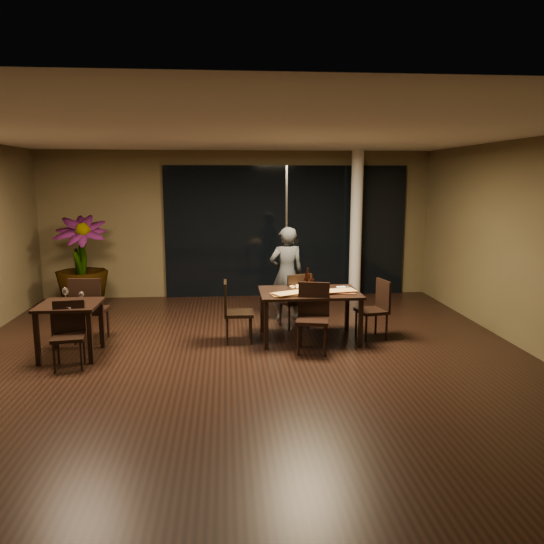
{
  "coord_description": "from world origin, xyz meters",
  "views": [
    {
      "loc": [
        -0.24,
        -6.97,
        2.43
      ],
      "look_at": [
        0.43,
        0.84,
        1.05
      ],
      "focal_mm": 35.0,
      "sensor_mm": 36.0,
      "label": 1
    }
  ],
  "objects": [
    {
      "name": "chair_main_near",
      "position": [
        0.97,
        0.27,
        0.54
      ],
      "size": [
        0.54,
        0.54,
        0.97
      ],
      "rotation": [
        0.0,
        0.0,
        -0.23
      ],
      "color": "black",
      "rests_on": "ground"
    },
    {
      "name": "side_napkin",
      "position": [
        -2.37,
        0.05,
        0.76
      ],
      "size": [
        0.2,
        0.15,
        0.01
      ],
      "primitive_type": "cube",
      "rotation": [
        0.0,
        0.0,
        -0.23
      ],
      "color": "white",
      "rests_on": "side_table"
    },
    {
      "name": "round_pizza",
      "position": [
        0.88,
        1.11,
        0.76
      ],
      "size": [
        0.28,
        0.28,
        0.01
      ],
      "primitive_type": "cylinder",
      "color": "#B03813",
      "rests_on": "main_table"
    },
    {
      "name": "diner",
      "position": [
        0.78,
        1.94,
        0.81
      ],
      "size": [
        0.6,
        0.45,
        1.63
      ],
      "primitive_type": "imported",
      "rotation": [
        0.0,
        0.0,
        3.29
      ],
      "color": "#2C2E31",
      "rests_on": "ground"
    },
    {
      "name": "napkin_near",
      "position": [
        1.56,
        0.71,
        0.76
      ],
      "size": [
        0.21,
        0.17,
        0.01
      ],
      "primitive_type": "cube",
      "rotation": [
        0.0,
        0.0,
        0.44
      ],
      "color": "white",
      "rests_on": "main_table"
    },
    {
      "name": "pizza_board_right",
      "position": [
        1.39,
        0.67,
        0.76
      ],
      "size": [
        0.61,
        0.38,
        0.01
      ],
      "primitive_type": "cube",
      "rotation": [
        0.0,
        0.0,
        -0.17
      ],
      "color": "#4A2817",
      "rests_on": "main_table"
    },
    {
      "name": "side_table",
      "position": [
        -2.4,
        0.3,
        0.62
      ],
      "size": [
        0.8,
        0.8,
        0.75
      ],
      "color": "black",
      "rests_on": "ground"
    },
    {
      "name": "ceiling",
      "position": [
        0.0,
        0.0,
        3.02
      ],
      "size": [
        8.0,
        8.0,
        0.04
      ],
      "primitive_type": "cube",
      "color": "silver",
      "rests_on": "wall_back"
    },
    {
      "name": "chair_main_left",
      "position": [
        -0.16,
        0.76,
        0.52
      ],
      "size": [
        0.43,
        0.43,
        0.93
      ],
      "rotation": [
        0.0,
        0.0,
        1.57
      ],
      "color": "black",
      "rests_on": "ground"
    },
    {
      "name": "pizza_board_left",
      "position": [
        0.7,
        0.58,
        0.76
      ],
      "size": [
        0.65,
        0.4,
        0.01
      ],
      "primitive_type": "cube",
      "rotation": [
        0.0,
        0.0,
        0.15
      ],
      "color": "#492E17",
      "rests_on": "main_table"
    },
    {
      "name": "wall_right",
      "position": [
        4.05,
        0.0,
        1.5
      ],
      "size": [
        0.1,
        8.0,
        3.0
      ],
      "primitive_type": "cube",
      "color": "brown",
      "rests_on": "ground"
    },
    {
      "name": "tumbler_left",
      "position": [
        0.77,
        0.9,
        0.79
      ],
      "size": [
        0.07,
        0.07,
        0.09
      ],
      "primitive_type": "cylinder",
      "color": "white",
      "rests_on": "main_table"
    },
    {
      "name": "wine_glass_a",
      "position": [
        -2.47,
        0.41,
        0.84
      ],
      "size": [
        0.08,
        0.08,
        0.19
      ],
      "primitive_type": null,
      "color": "white",
      "rests_on": "side_table"
    },
    {
      "name": "window_panel",
      "position": [
        1.0,
        3.96,
        1.35
      ],
      "size": [
        5.0,
        0.06,
        2.7
      ],
      "primitive_type": "cube",
      "color": "black",
      "rests_on": "ground"
    },
    {
      "name": "oblong_pizza_left",
      "position": [
        0.7,
        0.58,
        0.77
      ],
      "size": [
        0.58,
        0.44,
        0.02
      ],
      "primitive_type": null,
      "rotation": [
        0.0,
        0.0,
        0.44
      ],
      "color": "maroon",
      "rests_on": "pizza_board_left"
    },
    {
      "name": "wine_glass_b",
      "position": [
        -2.23,
        0.29,
        0.83
      ],
      "size": [
        0.07,
        0.07,
        0.16
      ],
      "primitive_type": null,
      "color": "white",
      "rests_on": "side_table"
    },
    {
      "name": "oblong_pizza_right",
      "position": [
        1.39,
        0.67,
        0.77
      ],
      "size": [
        0.58,
        0.34,
        0.02
      ],
      "primitive_type": null,
      "rotation": [
        0.0,
        0.0,
        0.17
      ],
      "color": "#6A1309",
      "rests_on": "pizza_board_right"
    },
    {
      "name": "wall_front",
      "position": [
        0.0,
        -4.05,
        1.5
      ],
      "size": [
        8.0,
        0.1,
        3.0
      ],
      "primitive_type": "cube",
      "color": "brown",
      "rests_on": "ground"
    },
    {
      "name": "wall_back",
      "position": [
        0.0,
        4.05,
        1.5
      ],
      "size": [
        8.0,
        0.1,
        3.0
      ],
      "primitive_type": "cube",
      "color": "brown",
      "rests_on": "ground"
    },
    {
      "name": "ground",
      "position": [
        0.0,
        0.0,
        0.0
      ],
      "size": [
        8.0,
        8.0,
        0.0
      ],
      "primitive_type": "plane",
      "color": "black",
      "rests_on": "ground"
    },
    {
      "name": "bottle_c",
      "position": [
        0.99,
        0.94,
        0.92
      ],
      "size": [
        0.08,
        0.08,
        0.34
      ],
      "primitive_type": null,
      "color": "black",
      "rests_on": "main_table"
    },
    {
      "name": "bottle_b",
      "position": [
        1.04,
        0.82,
        0.88
      ],
      "size": [
        0.06,
        0.06,
        0.26
      ],
      "primitive_type": null,
      "color": "black",
      "rests_on": "main_table"
    },
    {
      "name": "chair_main_far",
      "position": [
        0.88,
        1.4,
        0.52
      ],
      "size": [
        0.54,
        0.54,
        0.92
      ],
      "rotation": [
        0.0,
        0.0,
        3.47
      ],
      "color": "black",
      "rests_on": "ground"
    },
    {
      "name": "chair_side_near",
      "position": [
        -2.31,
        -0.1,
        0.48
      ],
      "size": [
        0.45,
        0.45,
        0.86
      ],
      "rotation": [
        0.0,
        0.0,
        0.14
      ],
      "color": "black",
      "rests_on": "ground"
    },
    {
      "name": "chair_side_far",
      "position": [
        -2.3,
        0.91,
        0.56
      ],
      "size": [
        0.5,
        0.5,
        1.0
      ],
      "rotation": [
        0.0,
        0.0,
        3.07
      ],
      "color": "black",
      "rests_on": "ground"
    },
    {
      "name": "napkin_far",
      "position": [
        1.56,
        1.03,
        0.76
      ],
      "size": [
        0.18,
        0.11,
        0.01
      ],
      "primitive_type": "cube",
      "rotation": [
        0.0,
        0.0,
        0.04
      ],
      "color": "silver",
      "rests_on": "main_table"
    },
    {
      "name": "column",
      "position": [
        2.4,
        3.65,
        1.5
      ],
      "size": [
        0.24,
        0.24,
        3.0
      ],
      "primitive_type": "cylinder",
      "color": "silver",
      "rests_on": "ground"
    },
    {
      "name": "potted_plant",
      "position": [
        -2.99,
        3.21,
        0.87
      ],
      "size": [
        1.09,
        1.09,
        1.75
      ],
      "primitive_type": "imported",
      "rotation": [
        0.0,
        0.0,
        0.15
      ],
      "color": "#1C511B",
      "rests_on": "ground"
    },
    {
      "name": "main_table",
      "position": [
        1.0,
        0.8,
        0.68
      ],
      "size": [
        1.5,
        1.0,
        0.75
      ],
      "color": "black",
      "rests_on": "ground"
    },
    {
      "name": "chair_main_right",
      "position": [
        2.05,
        0.8,
        0.51
      ],
      "size": [
        0.5,
        0.5,
        0.91
      ],
      "rotation": [
        0.0,
        0.0,
        -1.36
      ],
      "color": "black",
      "rests_on": "ground"
    },
    {
      "name": "tumbler_right",
      "position": [
        1.22,
        0.88,
        0.8
      ],
      "size": [
        0.09,
        0.09,
        0.1
      ],
      "primitive_type": "cylinder",
      "color": "white",
      "rests_on": "main_table"
    },
    {
      "name": "bottle_a",
      "position": [
        0.95,
        0.86,
        0.88
      ],
      "size": [
        0.06,
        0.06,
        0.27
      ],
      "primitive_type": null,
      "color": "black",
      "rests_on": "main_table"
    }
  ]
}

